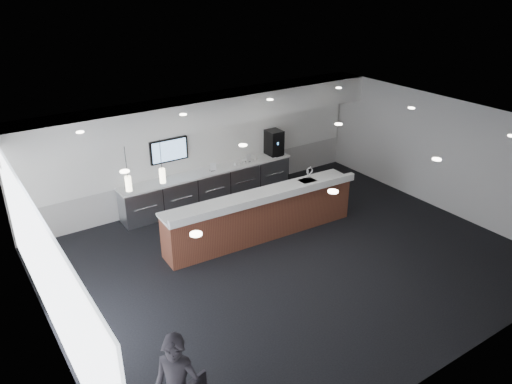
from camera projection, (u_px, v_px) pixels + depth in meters
ground at (289, 261)px, 11.17m from camera, size 10.00×10.00×0.00m
ceiling at (294, 133)px, 9.92m from camera, size 10.00×8.00×0.02m
back_wall at (202, 148)px, 13.56m from camera, size 10.00×0.02×3.00m
left_wall at (45, 276)px, 8.01m from camera, size 0.02×8.00×3.00m
right_wall at (442, 154)px, 13.08m from camera, size 0.02×8.00×3.00m
soffit_bulkhead at (208, 110)px, 12.74m from camera, size 10.00×0.90×0.70m
alcove_panel at (202, 144)px, 13.49m from camera, size 9.80×0.06×1.40m
window_blinds_wall at (48, 275)px, 8.03m from camera, size 0.04×7.36×2.55m
back_credenza at (210, 186)px, 13.72m from camera, size 5.06×0.66×0.95m
wall_tv at (169, 150)px, 12.92m from camera, size 1.05×0.08×0.62m
pendant_left at (169, 181)px, 9.62m from camera, size 0.12×0.12×0.30m
pendant_right at (134, 189)px, 9.26m from camera, size 0.12×0.12×0.30m
ceiling_can_lights at (294, 134)px, 9.93m from camera, size 7.00×5.00×0.02m
service_counter at (261, 215)px, 11.96m from camera, size 5.00×1.05×1.49m
coffee_machine at (274, 143)px, 14.51m from camera, size 0.42×0.55×0.73m
info_sign_left at (213, 167)px, 13.45m from camera, size 0.17×0.05×0.23m
info_sign_right at (248, 158)px, 14.05m from camera, size 0.18×0.06×0.23m
cup_0 at (256, 159)px, 14.16m from camera, size 0.09×0.09×0.08m
cup_1 at (252, 160)px, 14.09m from camera, size 0.12×0.12×0.08m
cup_2 at (247, 161)px, 14.02m from camera, size 0.11×0.11×0.08m
cup_3 at (243, 162)px, 13.95m from camera, size 0.11×0.11×0.08m
cup_4 at (239, 163)px, 13.88m from camera, size 0.12×0.12×0.08m
cup_5 at (235, 164)px, 13.81m from camera, size 0.10×0.10×0.08m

